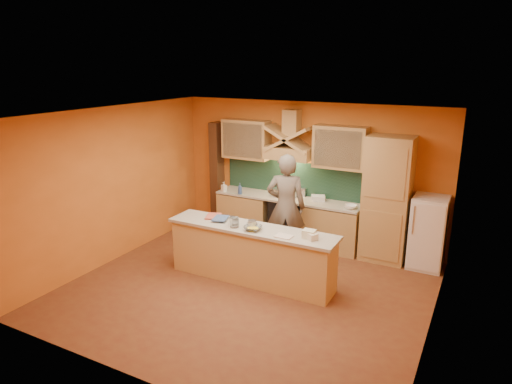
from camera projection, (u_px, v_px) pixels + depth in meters
The scene contains 36 objects.
floor at pixel (248, 289), 7.37m from camera, with size 5.50×5.00×0.01m, color brown.
ceiling at pixel (247, 114), 6.60m from camera, with size 5.50×5.00×0.01m, color white.
wall_back at pixel (308, 173), 9.12m from camera, with size 5.50×0.02×2.80m, color orange.
wall_front at pixel (135, 270), 4.86m from camera, with size 5.50×0.02×2.80m, color orange.
wall_left at pixel (114, 185), 8.22m from camera, with size 0.02×5.00×2.80m, color orange.
wall_right at pixel (438, 237), 5.76m from camera, with size 0.02×5.00×2.80m, color orange.
base_cabinet_left at pixel (246, 214), 9.69m from camera, with size 1.10×0.60×0.86m, color tan.
base_cabinet_right at pixel (332, 228), 8.84m from camera, with size 1.10×0.60×0.86m, color tan.
counter_top at pixel (287, 198), 9.13m from camera, with size 3.00×0.62×0.04m, color #B8AE9B.
stove at pixel (287, 220), 9.26m from camera, with size 0.60×0.58×0.90m, color black.
backsplash at pixel (293, 178), 9.28m from camera, with size 3.00×0.03×0.70m, color #183528.
range_hood at pixel (289, 153), 8.92m from camera, with size 0.92×0.50×0.24m, color tan.
hood_chimney at pixel (292, 122), 8.85m from camera, with size 0.30×0.30×0.50m, color tan.
upper_cabinet_left at pixel (246, 139), 9.38m from camera, with size 1.00×0.35×0.80m, color tan.
upper_cabinet_right at pixel (340, 147), 8.49m from camera, with size 1.00×0.35×0.80m, color tan.
pantry_column at pixel (387, 200), 8.19m from camera, with size 0.80×0.60×2.30m, color tan.
fridge at pixel (428, 233), 8.00m from camera, with size 0.58×0.60×1.30m, color white.
trim_column_left at pixel (217, 175), 9.97m from camera, with size 0.20×0.30×2.30m, color #472816.
island_body at pixel (251, 256), 7.55m from camera, with size 2.80×0.55×0.88m, color #DFB872.
island_top at pixel (251, 229), 7.42m from camera, with size 2.90×0.62×0.05m, color #B8AE9B.
person at pixel (286, 207), 8.35m from camera, with size 0.72×0.47×1.96m, color #70665B.
pot_large at pixel (279, 193), 9.19m from camera, with size 0.25×0.25×0.17m, color #B8B8BF.
pot_small at pixel (292, 194), 9.14m from camera, with size 0.18×0.18×0.15m, color #B9BAC0.
soap_bottle_a at pixel (224, 187), 9.52m from camera, with size 0.09×0.09×0.21m, color silver.
soap_bottle_b at pixel (240, 189), 9.31m from camera, with size 0.09×0.09×0.23m, color #304C85.
bowl_back at pixel (351, 207), 8.42m from camera, with size 0.23×0.23×0.07m, color white.
dish_rack at pixel (318, 198), 8.92m from camera, with size 0.26×0.21×0.09m, color white.
book_lower at pixel (206, 216), 7.90m from camera, with size 0.24×0.33×0.03m, color #C05744.
book_upper at pixel (214, 218), 7.75m from camera, with size 0.24×0.32×0.02m, color #405B8C.
jar_large at pixel (234, 222), 7.39m from camera, with size 0.15×0.15×0.16m, color silver.
jar_small at pixel (233, 220), 7.55m from camera, with size 0.11×0.11×0.13m, color silver.
kitchen_scale at pixel (252, 224), 7.39m from camera, with size 0.12×0.12×0.10m, color silver.
mixing_bowl at pixel (253, 228), 7.27m from camera, with size 0.28×0.28×0.07m, color silver.
cloth at pixel (284, 236), 7.00m from camera, with size 0.26×0.20×0.02m, color beige.
grocery_bag_a at pixel (309, 234), 6.95m from camera, with size 0.19×0.16×0.13m, color beige.
grocery_bag_b at pixel (312, 236), 6.89m from camera, with size 0.16×0.13×0.10m, color beige.
Camera 1 is at (3.20, -5.84, 3.53)m, focal length 32.00 mm.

